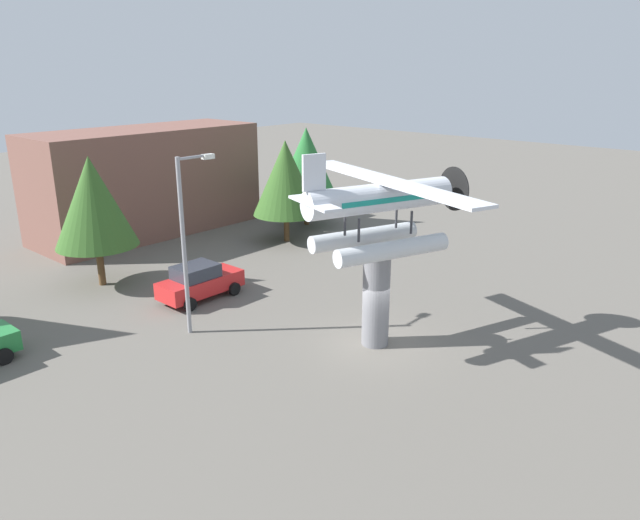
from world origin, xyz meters
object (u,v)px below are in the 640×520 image
floatplane_monument (382,210)px  car_mid_red (200,281)px  display_pedestal (376,299)px  tree_east (93,202)px  storefront_building (147,181)px  tree_far_east (306,165)px  tree_center_back (286,178)px  streetlight_primary (187,233)px

floatplane_monument → car_mid_red: (-1.74, 9.44, -4.74)m
display_pedestal → tree_east: tree_east is taller
storefront_building → tree_far_east: size_ratio=2.21×
floatplane_monument → tree_far_east: floatplane_monument is taller
car_mid_red → tree_center_back: (9.99, 3.87, 3.25)m
storefront_building → tree_center_back: (4.40, -8.73, 0.65)m
display_pedestal → tree_center_back: 15.83m
floatplane_monument → storefront_building: bearing=100.1°
car_mid_red → tree_center_back: bearing=21.2°
storefront_building → tree_east: 10.62m
display_pedestal → streetlight_primary: size_ratio=0.53×
tree_center_back → display_pedestal: bearing=-122.2°
floatplane_monument → tree_far_east: 19.61m
car_mid_red → storefront_building: size_ratio=0.28×
tree_far_east → floatplane_monument: bearing=-128.8°
streetlight_primary → tree_east: 8.22m
floatplane_monument → streetlight_primary: bearing=142.9°
tree_center_back → tree_far_east: bearing=25.8°
display_pedestal → tree_far_east: tree_far_east is taller
streetlight_primary → display_pedestal: bearing=-57.7°
streetlight_primary → storefront_building: (8.12, 15.42, -0.90)m
display_pedestal → storefront_building: size_ratio=0.26×
storefront_building → car_mid_red: bearing=-113.9°
floatplane_monument → display_pedestal: bearing=180.0°
floatplane_monument → tree_far_east: (12.26, 15.25, -1.34)m
streetlight_primary → tree_center_back: bearing=28.1°
display_pedestal → car_mid_red: size_ratio=0.94×
car_mid_red → tree_east: bearing=111.8°
display_pedestal → car_mid_red: (-1.62, 9.40, -1.10)m
car_mid_red → floatplane_monument: bearing=-79.5°
floatplane_monument → tree_east: bearing=124.8°
storefront_building → tree_far_east: storefront_building is taller
display_pedestal → streetlight_primary: streetlight_primary is taller
storefront_building → tree_east: bearing=-137.0°
display_pedestal → tree_east: (-3.78, 14.79, 2.41)m
car_mid_red → display_pedestal: bearing=-80.2°
storefront_building → streetlight_primary: bearing=-117.8°
streetlight_primary → tree_far_east: size_ratio=1.10×
floatplane_monument → tree_far_east: bearing=71.2°
floatplane_monument → tree_east: size_ratio=1.52×
storefront_building → tree_far_east: bearing=-38.9°
car_mid_red → tree_far_east: tree_far_east is taller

